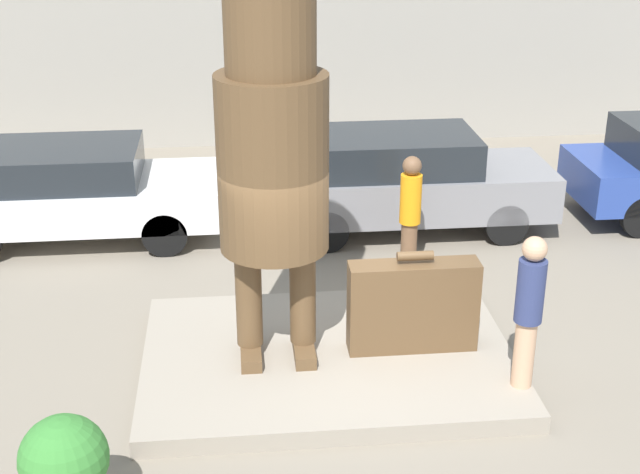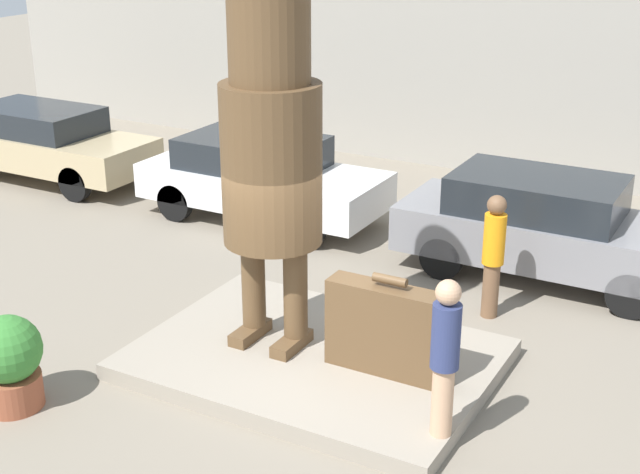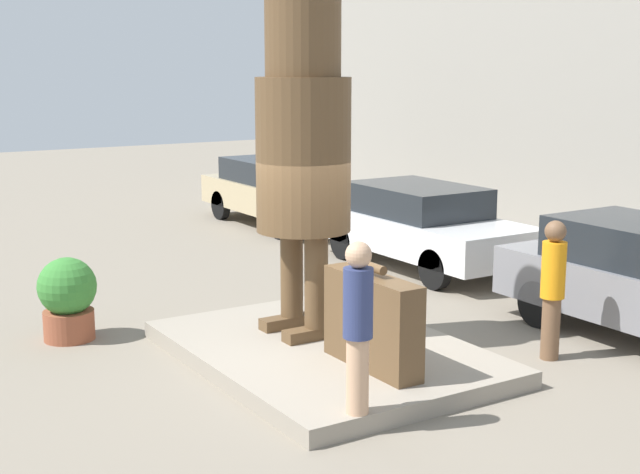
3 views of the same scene
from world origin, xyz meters
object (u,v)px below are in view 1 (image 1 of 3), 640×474
object	(u,v)px
giant_suitcase	(413,306)
worker_hivis	(410,211)
tourist	(529,306)
parked_car_white	(73,190)
parked_car_grey	(405,179)
planter_pot	(66,473)
statue_figure	(272,138)

from	to	relation	value
giant_suitcase	worker_hivis	distance (m)	2.53
tourist	parked_car_white	bearing A→B (deg)	136.78
parked_car_grey	worker_hivis	world-z (taller)	worker_hivis
giant_suitcase	planter_pot	xyz separation A→B (m)	(-3.63, -2.51, -0.18)
giant_suitcase	parked_car_grey	world-z (taller)	parked_car_grey
parked_car_white	worker_hivis	size ratio (longest dim) A/B	2.48
planter_pot	worker_hivis	distance (m)	6.45
parked_car_white	parked_car_grey	size ratio (longest dim) A/B	0.98
parked_car_grey	planter_pot	distance (m)	7.98
statue_figure	tourist	size ratio (longest dim) A/B	2.53
planter_pot	tourist	bearing A→B (deg)	18.52
worker_hivis	parked_car_white	bearing A→B (deg)	159.43
giant_suitcase	worker_hivis	size ratio (longest dim) A/B	0.85
giant_suitcase	worker_hivis	bearing A→B (deg)	79.74
planter_pot	worker_hivis	size ratio (longest dim) A/B	0.64
giant_suitcase	planter_pot	bearing A→B (deg)	-145.40
parked_car_grey	planter_pot	size ratio (longest dim) A/B	3.99
parked_car_white	parked_car_grey	world-z (taller)	parked_car_grey
statue_figure	worker_hivis	world-z (taller)	statue_figure
parked_car_white	worker_hivis	distance (m)	5.36
planter_pot	statue_figure	bearing A→B (deg)	51.49
tourist	parked_car_grey	xyz separation A→B (m)	(-0.36, 5.12, -0.34)
tourist	statue_figure	bearing A→B (deg)	160.08
statue_figure	giant_suitcase	distance (m)	2.64
tourist	worker_hivis	xyz separation A→B (m)	(-0.61, 3.41, -0.21)
giant_suitcase	parked_car_grey	size ratio (longest dim) A/B	0.33
giant_suitcase	tourist	world-z (taller)	tourist
giant_suitcase	tourist	distance (m)	1.48
tourist	parked_car_white	world-z (taller)	tourist
statue_figure	parked_car_white	size ratio (longest dim) A/B	1.01
parked_car_grey	planter_pot	xyz separation A→B (m)	(-4.34, -6.69, -0.26)
tourist	parked_car_white	xyz separation A→B (m)	(-5.63, 5.29, -0.38)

